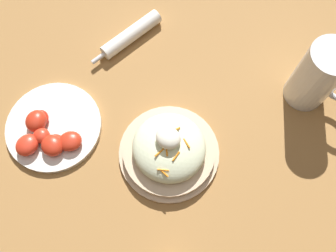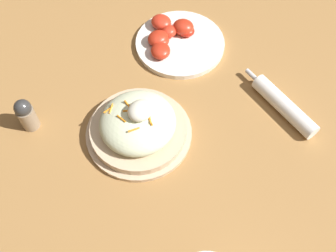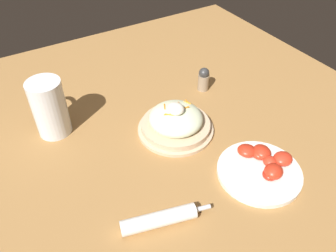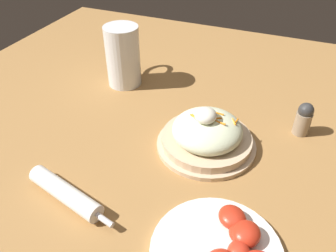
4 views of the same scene
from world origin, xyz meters
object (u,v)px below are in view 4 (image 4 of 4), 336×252
beer_mug (124,59)px  tomato_plate (224,250)px  napkin_roll (66,193)px  salt_shaker (304,119)px  salad_plate (207,135)px

beer_mug → tomato_plate: size_ratio=0.78×
napkin_roll → tomato_plate: bearing=90.1°
napkin_roll → tomato_plate: size_ratio=0.96×
tomato_plate → salt_shaker: salt_shaker is taller
salad_plate → beer_mug: (-0.18, -0.29, 0.04)m
napkin_roll → salt_shaker: bearing=134.3°
beer_mug → tomato_plate: 0.58m
beer_mug → salt_shaker: bearing=83.9°
beer_mug → salad_plate: bearing=58.7°
napkin_roll → beer_mug: bearing=-166.3°
beer_mug → napkin_roll: size_ratio=0.82×
salad_plate → tomato_plate: bearing=23.4°
napkin_roll → tomato_plate: tomato_plate is taller
salt_shaker → tomato_plate: bearing=-12.5°
salad_plate → napkin_roll: (0.24, -0.19, -0.01)m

